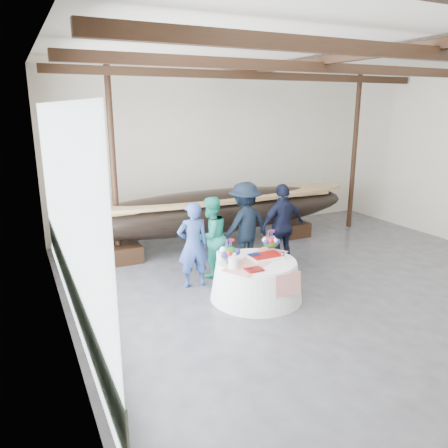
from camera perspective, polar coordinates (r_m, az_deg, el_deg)
name	(u,v)px	position (r m, az deg, el deg)	size (l,w,h in m)	color
floor	(363,305)	(8.59, 17.67, -10.01)	(10.00, 12.00, 0.01)	#3D3D42
wall_back	(222,152)	(12.85, -0.26, 9.36)	(10.00, 0.02, 4.50)	silver
wall_left	(67,215)	(5.70, -19.81, 1.09)	(0.02, 12.00, 4.50)	silver
ceiling	(386,44)	(7.88, 20.45, 21.22)	(10.00, 12.00, 0.01)	white
pavilion_structure	(351,79)	(8.39, 16.23, 17.70)	(9.80, 11.76, 4.50)	black
open_bay	(65,228)	(6.77, -20.05, -0.51)	(0.03, 7.00, 3.20)	silver
longboat_display	(215,211)	(11.19, -1.12, 1.75)	(7.97, 1.59, 1.49)	black
banquet_table	(256,279)	(8.35, 4.24, -7.22)	(1.74, 1.74, 0.75)	white
tabletop_items	(251,251)	(8.26, 3.59, -3.57)	(1.66, 1.30, 0.40)	red
guest_woman_blue	(193,245)	(8.72, -4.07, -2.74)	(0.64, 0.42, 1.75)	#2A4588
guest_woman_teal	(211,237)	(9.25, -1.76, -1.70)	(0.84, 0.66, 1.73)	#1FA485
guest_man_left	(245,226)	(9.70, 2.74, -0.22)	(1.27, 0.73, 1.96)	black
guest_man_right	(282,226)	(9.82, 7.64, -0.28)	(1.12, 0.47, 1.91)	black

